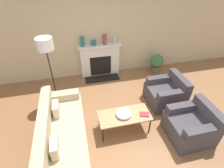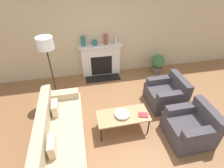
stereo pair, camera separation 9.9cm
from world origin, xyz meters
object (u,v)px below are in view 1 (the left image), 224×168
at_px(fireplace, 100,61).
at_px(potted_plant, 157,63).
at_px(mantel_vase_left, 82,42).
at_px(bowl, 123,114).
at_px(mantel_vase_right, 115,40).
at_px(mantel_vase_center_left, 94,43).
at_px(armchair_near, 191,125).
at_px(armchair_far, 166,93).
at_px(book, 144,114).
at_px(floor_lamp, 46,49).
at_px(coffee_table, 124,116).
at_px(couch, 62,134).
at_px(mantel_vase_center_right, 105,39).

relative_size(fireplace, potted_plant, 2.12).
distance_m(fireplace, mantel_vase_left, 0.85).
bearing_deg(bowl, mantel_vase_right, 80.61).
xyz_separation_m(bowl, mantel_vase_left, (-0.58, 2.43, 0.72)).
bearing_deg(mantel_vase_center_left, fireplace, -5.12).
distance_m(armchair_near, armchair_far, 1.13).
distance_m(armchair_far, book, 1.18).
height_order(armchair_far, potted_plant, armchair_far).
distance_m(floor_lamp, mantel_vase_left, 1.44).
height_order(fireplace, armchair_near, fireplace).
xyz_separation_m(armchair_near, bowl, (-1.37, 0.50, 0.18)).
distance_m(coffee_table, bowl, 0.08).
bearing_deg(mantel_vase_center_left, mantel_vase_right, 0.00).
distance_m(floor_lamp, potted_plant, 3.58).
bearing_deg(fireplace, armchair_far, -51.04).
relative_size(coffee_table, book, 4.79).
bearing_deg(bowl, book, -12.19).
relative_size(couch, book, 9.24).
relative_size(fireplace, armchair_near, 1.54).
relative_size(mantel_vase_left, potted_plant, 0.46).
xyz_separation_m(floor_lamp, mantel_vase_right, (1.87, 1.09, -0.38)).
height_order(floor_lamp, mantel_vase_center_right, floor_lamp).
xyz_separation_m(mantel_vase_center_right, potted_plant, (1.71, -0.27, -0.86)).
bearing_deg(armchair_far, armchair_near, -0.00).
bearing_deg(potted_plant, bowl, -129.77).
xyz_separation_m(couch, floor_lamp, (-0.14, 1.44, 1.24)).
bearing_deg(book, armchair_near, -5.51).
bearing_deg(mantel_vase_right, potted_plant, -10.99).
xyz_separation_m(book, mantel_vase_left, (-1.03, 2.53, 0.75)).
xyz_separation_m(coffee_table, book, (0.42, -0.09, 0.05)).
distance_m(fireplace, armchair_far, 2.31).
bearing_deg(book, bowl, -173.99).
height_order(couch, mantel_vase_left, mantel_vase_left).
height_order(mantel_vase_center_right, potted_plant, mantel_vase_center_right).
bearing_deg(bowl, fireplace, 91.85).
height_order(book, mantel_vase_right, mantel_vase_right).
distance_m(couch, mantel_vase_center_right, 3.04).
distance_m(fireplace, book, 2.57).
xyz_separation_m(armchair_near, mantel_vase_center_left, (-1.62, 2.93, 0.82)).
bearing_deg(mantel_vase_center_right, armchair_far, -54.70).
distance_m(bowl, book, 0.46).
height_order(coffee_table, mantel_vase_right, mantel_vase_right).
bearing_deg(mantel_vase_right, bowl, -99.39).
bearing_deg(couch, potted_plant, -54.12).
xyz_separation_m(couch, mantel_vase_center_right, (1.42, 2.53, 0.91)).
xyz_separation_m(fireplace, armchair_far, (1.45, -1.79, -0.21)).
relative_size(couch, bowl, 6.65).
distance_m(couch, mantel_vase_center_left, 2.88).
height_order(floor_lamp, potted_plant, floor_lamp).
height_order(book, mantel_vase_center_left, mantel_vase_center_left).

